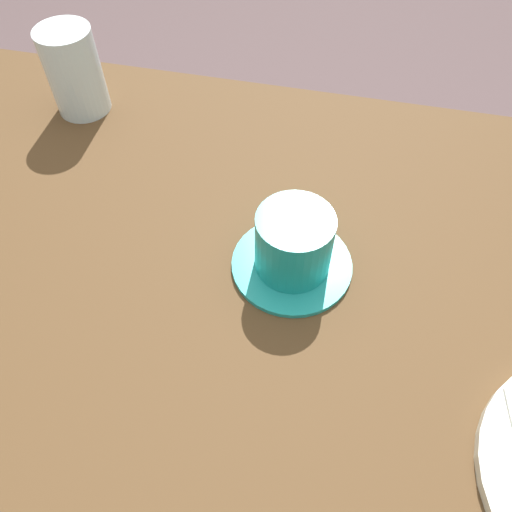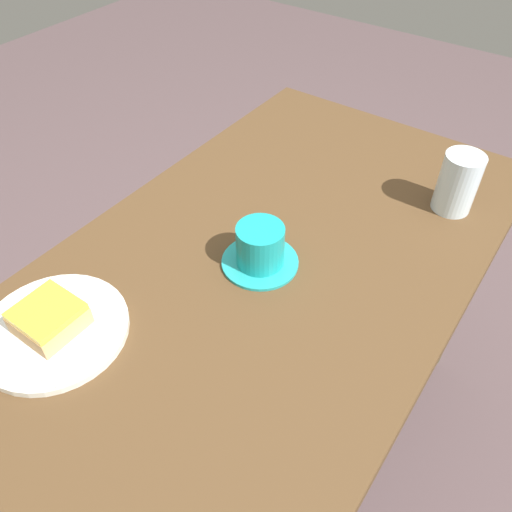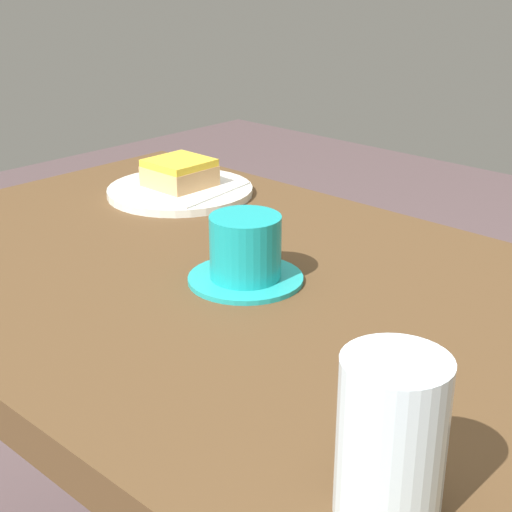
# 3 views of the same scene
# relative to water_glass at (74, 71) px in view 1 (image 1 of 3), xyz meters

# --- Properties ---
(ground_plane) EXTENTS (6.00, 6.00, 0.00)m
(ground_plane) POSITION_rel_water_glass_xyz_m (0.33, -0.22, -0.77)
(ground_plane) COLOR #534143
(table) EXTENTS (1.17, 0.68, 0.71)m
(table) POSITION_rel_water_glass_xyz_m (0.33, -0.22, -0.14)
(table) COLOR #4E361E
(table) RESTS_ON ground_plane
(water_glass) EXTENTS (0.08, 0.08, 0.12)m
(water_glass) POSITION_rel_water_glass_xyz_m (0.00, 0.00, 0.00)
(water_glass) COLOR silver
(water_glass) RESTS_ON table
(coffee_cup) EXTENTS (0.14, 0.14, 0.08)m
(coffee_cup) POSITION_rel_water_glass_xyz_m (0.36, -0.23, -0.02)
(coffee_cup) COLOR teal
(coffee_cup) RESTS_ON table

